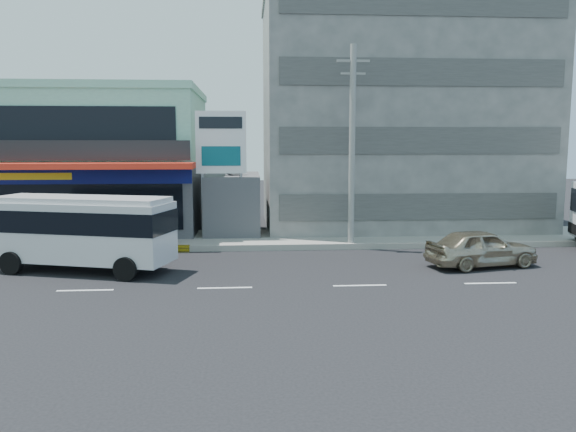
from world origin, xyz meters
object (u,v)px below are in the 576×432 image
Objects in this scene: utility_pole_near at (352,145)px; concrete_building at (393,115)px; billboard at (221,150)px; minibus at (82,227)px; satellite_dish at (232,174)px; sedan at (481,248)px; shop_building at (98,165)px.

concrete_building is at bearing 62.24° from utility_pole_near.
utility_pole_near is at bearing -15.48° from billboard.
concrete_building reaches higher than billboard.
concrete_building reaches higher than minibus.
billboard is 8.70m from minibus.
billboard is 0.69× the size of utility_pole_near.
satellite_dish is 0.15× the size of utility_pole_near.
minibus is (-15.92, -11.87, -5.15)m from concrete_building.
concrete_building is 2.06× the size of minibus.
minibus is at bearing 77.03° from sedan.
shop_building is 8.92m from billboard.
utility_pole_near is 7.91m from sedan.
sedan is at bearing -0.86° from minibus.
sedan is at bearing -30.45° from shop_building.
concrete_building is at bearing 3.35° from shop_building.
minibus reaches higher than sedan.
satellite_dish reaches higher than sedan.
sedan is at bearing -29.16° from billboard.
concrete_building is at bearing 36.71° from minibus.
utility_pole_near is at bearing -117.76° from concrete_building.
billboard is at bearing -105.52° from satellite_dish.
billboard is at bearing 48.25° from minibus.
billboard reaches higher than minibus.
shop_building is 1.60× the size of minibus.
utility_pole_near is at bearing 19.71° from minibus.
concrete_building is 10.67× the size of satellite_dish.
concrete_building is 11.30m from satellite_dish.
concrete_building is 13.63m from sedan.
concrete_building is 8.79m from utility_pole_near.
utility_pole_near reaches higher than shop_building.
concrete_building reaches higher than shop_building.
shop_building reaches higher than billboard.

